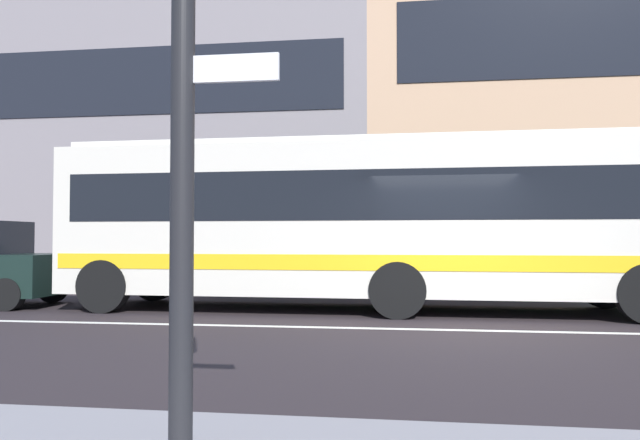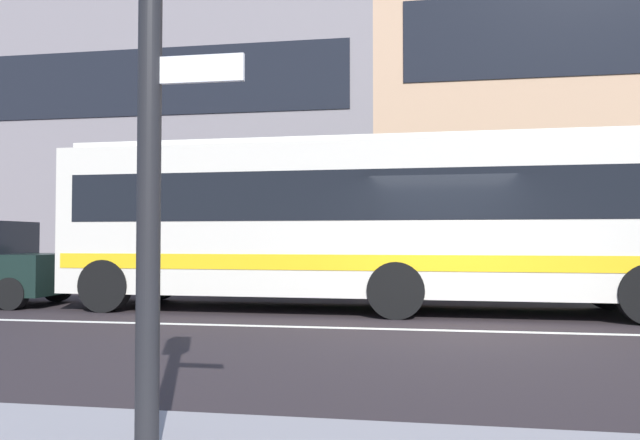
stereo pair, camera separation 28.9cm
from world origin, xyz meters
name	(u,v)px [view 2 (the right image)]	position (x,y,z in m)	size (l,w,h in m)	color
ground_plane	(446,331)	(0.00, 0.00, 0.00)	(160.00, 160.00, 0.00)	#292225
lane_centre_line	(446,330)	(0.00, 0.00, 0.00)	(60.00, 0.16, 0.01)	silver
hedge_row_far	(509,271)	(1.81, 6.03, 0.59)	(15.02, 1.10, 1.18)	#246029
apartment_block_left	(169,137)	(-11.50, 16.29, 5.99)	(19.27, 11.55, 11.98)	gray
transit_bus	(362,218)	(-1.50, 2.35, 1.81)	(11.67, 2.75, 3.28)	beige
traffic_light_pole	(150,32)	(-1.98, -6.09, 2.63)	(0.70, 0.38, 3.63)	black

